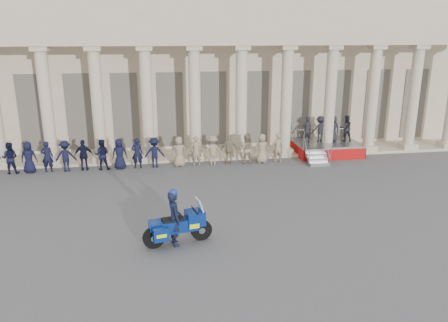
# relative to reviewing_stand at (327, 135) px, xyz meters

# --- Properties ---
(ground) EXTENTS (90.00, 90.00, 0.00)m
(ground) POSITION_rel_reviewing_stand_xyz_m (-9.06, -7.90, -1.16)
(ground) COLOR #48484B
(ground) RESTS_ON ground
(building) EXTENTS (40.00, 12.50, 9.00)m
(building) POSITION_rel_reviewing_stand_xyz_m (-9.06, 6.85, 3.37)
(building) COLOR tan
(building) RESTS_ON ground
(officer_rank) EXTENTS (20.28, 0.62, 1.63)m
(officer_rank) POSITION_rel_reviewing_stand_xyz_m (-13.24, -1.08, -0.34)
(officer_rank) COLOR black
(officer_rank) RESTS_ON ground
(reviewing_stand) EXTENTS (3.71, 3.69, 2.27)m
(reviewing_stand) POSITION_rel_reviewing_stand_xyz_m (0.00, 0.00, 0.00)
(reviewing_stand) COLOR gray
(reviewing_stand) RESTS_ON ground
(motorcycle) EXTENTS (2.38, 1.18, 1.55)m
(motorcycle) POSITION_rel_reviewing_stand_xyz_m (-9.25, -10.17, -0.49)
(motorcycle) COLOR black
(motorcycle) RESTS_ON ground
(rider) EXTENTS (0.60, 0.78, 2.01)m
(rider) POSITION_rel_reviewing_stand_xyz_m (-9.38, -10.20, -0.17)
(rider) COLOR black
(rider) RESTS_ON ground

